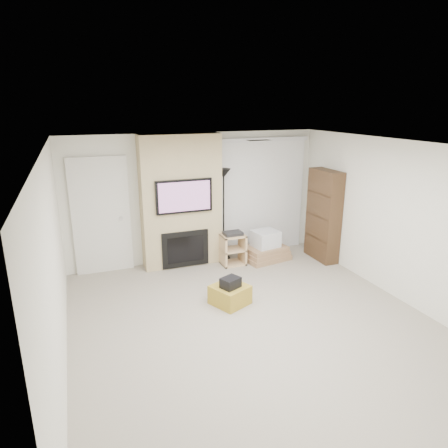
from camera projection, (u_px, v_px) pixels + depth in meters
name	position (u px, v px, depth m)	size (l,w,h in m)	color
floor	(254.00, 324.00, 5.69)	(5.00, 5.50, 0.00)	#A19786
ceiling	(258.00, 146.00, 4.97)	(5.00, 5.50, 0.00)	white
wall_back	(196.00, 198.00, 7.79)	(5.00, 2.50, 0.00)	white
wall_front	(419.00, 359.00, 2.87)	(5.00, 2.50, 0.00)	white
wall_left	(54.00, 267.00, 4.48)	(5.50, 2.50, 0.00)	white
wall_right	(402.00, 222.00, 6.18)	(5.50, 2.50, 0.00)	white
hvac_vent	(259.00, 140.00, 5.82)	(0.35, 0.18, 0.01)	silver
ottoman	(230.00, 295.00, 6.23)	(0.50, 0.50, 0.30)	#A58829
black_bag	(231.00, 283.00, 6.12)	(0.28, 0.22, 0.16)	black
fireplace_wall	(181.00, 202.00, 7.49)	(1.50, 0.47, 2.50)	tan
entry_door	(101.00, 217.00, 7.21)	(1.02, 0.11, 2.14)	silver
vertical_blinds	(262.00, 192.00, 8.22)	(1.98, 0.10, 2.37)	silver
floor_lamp	(224.00, 189.00, 7.65)	(0.27, 0.27, 1.83)	black
av_stand	(233.00, 247.00, 7.73)	(0.45, 0.38, 0.66)	#DDB581
box_stack	(265.00, 248.00, 8.02)	(0.98, 0.81, 0.59)	#A37C57
bookshelf	(324.00, 215.00, 7.86)	(0.30, 0.80, 1.80)	#392616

